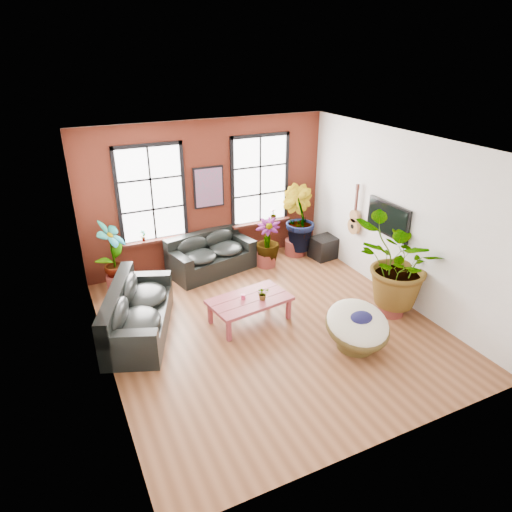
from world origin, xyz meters
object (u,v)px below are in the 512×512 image
Objects in this scene: papasan_chair at (358,326)px; sofa_back at (210,255)px; sofa_left at (136,313)px; coffee_table at (250,301)px.

sofa_back is at bearing 111.25° from papasan_chair.
sofa_left reaches higher than coffee_table.
sofa_back is 1.73× the size of papasan_chair.
papasan_chair reaches higher than coffee_table.
papasan_chair is at bearing -85.27° from sofa_back.
sofa_left is at bearing 157.00° from coffee_table.
papasan_chair is (1.29, -4.05, 0.03)m from sofa_back.
coffee_table is (2.10, -0.55, 0.02)m from sofa_left.
sofa_back is 2.88m from sofa_left.
papasan_chair is at bearing -58.06° from coffee_table.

